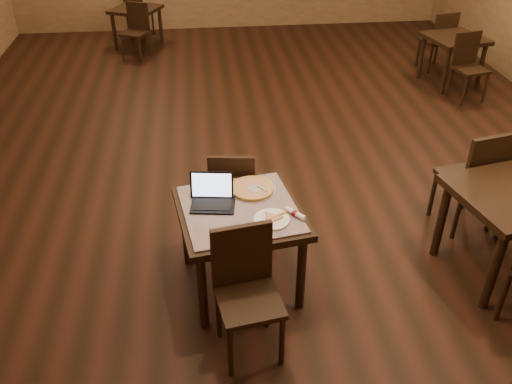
{
  "coord_description": "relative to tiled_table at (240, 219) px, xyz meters",
  "views": [
    {
      "loc": [
        -0.7,
        -5.52,
        3.13
      ],
      "look_at": [
        -0.32,
        -2.1,
        0.85
      ],
      "focal_mm": 38.0,
      "sensor_mm": 36.0,
      "label": 1
    }
  ],
  "objects": [
    {
      "name": "ground",
      "position": [
        0.45,
        2.18,
        -0.66
      ],
      "size": [
        10.0,
        10.0,
        0.0
      ],
      "primitive_type": "plane",
      "color": "black",
      "rests_on": "ground"
    },
    {
      "name": "tiled_table",
      "position": [
        0.0,
        0.0,
        0.0
      ],
      "size": [
        1.05,
        1.05,
        0.76
      ],
      "rotation": [
        0.0,
        0.0,
        0.16
      ],
      "color": "black",
      "rests_on": "ground"
    },
    {
      "name": "chair_main_near",
      "position": [
        -0.01,
        -0.62,
        -0.11
      ],
      "size": [
        0.49,
        0.49,
        0.98
      ],
      "rotation": [
        0.0,
        0.0,
        0.16
      ],
      "color": "black",
      "rests_on": "ground"
    },
    {
      "name": "chair_main_far",
      "position": [
        -0.01,
        0.62,
        -0.14
      ],
      "size": [
        0.45,
        0.45,
        0.91
      ],
      "rotation": [
        0.0,
        0.0,
        3.0
      ],
      "color": "black",
      "rests_on": "ground"
    },
    {
      "name": "laptop",
      "position": [
        -0.2,
        0.1,
        0.16
      ],
      "size": [
        0.36,
        0.3,
        0.23
      ],
      "rotation": [
        0.0,
        0.0,
        -0.14
      ],
      "color": "black",
      "rests_on": "tiled_table"
    },
    {
      "name": "plate",
      "position": [
        0.22,
        -0.18,
        0.11
      ],
      "size": [
        0.27,
        0.27,
        0.01
      ],
      "primitive_type": "cylinder",
      "color": "white",
      "rests_on": "tiled_table"
    },
    {
      "name": "pizza_slice",
      "position": [
        0.22,
        -0.18,
        0.13
      ],
      "size": [
        0.23,
        0.23,
        0.02
      ],
      "primitive_type": null,
      "rotation": [
        0.0,
        0.0,
        0.48
      ],
      "color": "#CFB78A",
      "rests_on": "plate"
    },
    {
      "name": "pizza_pan",
      "position": [
        0.12,
        0.24,
        0.11
      ],
      "size": [
        0.38,
        0.38,
        0.01
      ],
      "primitive_type": "cylinder",
      "color": "silver",
      "rests_on": "tiled_table"
    },
    {
      "name": "pizza_whole",
      "position": [
        0.12,
        0.24,
        0.12
      ],
      "size": [
        0.35,
        0.35,
        0.02
      ],
      "color": "#CFB78A",
      "rests_on": "pizza_pan"
    },
    {
      "name": "spatula",
      "position": [
        0.14,
        0.22,
        0.13
      ],
      "size": [
        0.22,
        0.24,
        0.01
      ],
      "primitive_type": "cube",
      "rotation": [
        0.0,
        0.0,
        0.7
      ],
      "color": "silver",
      "rests_on": "pizza_whole"
    },
    {
      "name": "napkin_roll",
      "position": [
        0.4,
        -0.14,
        0.12
      ],
      "size": [
        0.15,
        0.17,
        0.04
      ],
      "rotation": [
        0.0,
        0.0,
        0.67
      ],
      "color": "white",
      "rests_on": "tiled_table"
    },
    {
      "name": "other_table_a",
      "position": [
        3.45,
        3.98,
        -0.07
      ],
      "size": [
        0.89,
        0.89,
        0.71
      ],
      "rotation": [
        0.0,
        0.0,
        0.21
      ],
      "color": "black",
      "rests_on": "ground"
    },
    {
      "name": "other_table_a_chair_near",
      "position": [
        3.44,
        3.45,
        -0.15
      ],
      "size": [
        0.47,
        0.47,
        0.91
      ],
      "rotation": [
        0.0,
        0.0,
        0.21
      ],
      "color": "black",
      "rests_on": "ground"
    },
    {
      "name": "other_table_a_chair_far",
      "position": [
        3.47,
        4.52,
        -0.15
      ],
      "size": [
        0.47,
        0.47,
        0.91
      ],
      "rotation": [
        0.0,
        0.0,
        3.35
      ],
      "color": "black",
      "rests_on": "ground"
    },
    {
      "name": "other_table_b",
      "position": [
        -1.24,
        6.18,
        -0.1
      ],
      "size": [
        0.96,
        0.96,
        0.68
      ],
      "rotation": [
        0.0,
        0.0,
        -0.44
      ],
      "color": "black",
      "rests_on": "ground"
    },
    {
      "name": "other_table_b_chair_near",
      "position": [
        -1.21,
        5.66,
        -0.17
      ],
      "size": [
        0.5,
        0.5,
        0.87
      ],
      "rotation": [
        0.0,
        0.0,
        -0.44
      ],
      "color": "black",
      "rests_on": "ground"
    },
    {
      "name": "other_table_b_chair_far",
      "position": [
        -1.27,
        6.69,
        -0.17
      ],
      "size": [
        0.5,
        0.5,
        0.87
      ],
      "rotation": [
        0.0,
        0.0,
        2.71
      ],
      "color": "black",
      "rests_on": "ground"
    },
    {
      "name": "other_table_c",
      "position": [
        2.15,
        -0.08,
        0.0
      ],
      "size": [
        1.01,
        1.01,
        0.8
      ],
      "rotation": [
        0.0,
        0.0,
        0.21
      ],
      "color": "black",
      "rests_on": "ground"
    },
    {
      "name": "other_table_c_chair_far",
      "position": [
        2.16,
        0.53,
        -0.08
      ],
      "size": [
        0.53,
        0.53,
        1.03
      ],
      "rotation": [
        0.0,
        0.0,
        3.35
      ],
      "color": "black",
      "rests_on": "ground"
    }
  ]
}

